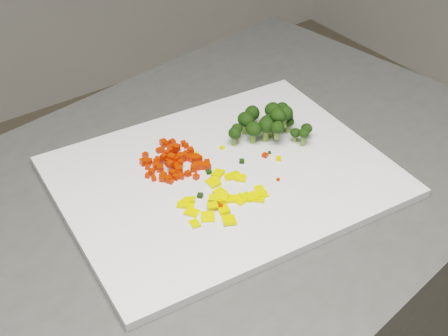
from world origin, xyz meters
TOP-DOWN VIEW (x-y plane):
  - cutting_board at (0.06, 0.19)m, footprint 0.54×0.44m
  - carrot_pile at (0.01, 0.25)m, footprint 0.11×0.11m
  - pepper_pile at (0.02, 0.14)m, footprint 0.13×0.13m
  - broccoli_pile at (0.18, 0.21)m, footprint 0.13×0.13m
  - carrot_cube_0 at (0.01, 0.24)m, footprint 0.02×0.02m
  - carrot_cube_1 at (0.01, 0.23)m, footprint 0.01×0.01m
  - carrot_cube_2 at (0.03, 0.28)m, footprint 0.01×0.01m
  - carrot_cube_3 at (-0.01, 0.27)m, footprint 0.01×0.01m
  - carrot_cube_4 at (0.00, 0.23)m, footprint 0.01×0.01m
  - carrot_cube_5 at (0.03, 0.29)m, footprint 0.01×0.01m
  - carrot_cube_6 at (-0.02, 0.26)m, footprint 0.01×0.01m
  - carrot_cube_7 at (-0.00, 0.27)m, footprint 0.01×0.01m
  - carrot_cube_8 at (0.04, 0.24)m, footprint 0.01×0.01m
  - carrot_cube_9 at (-0.02, 0.23)m, footprint 0.01×0.01m
  - carrot_cube_10 at (0.03, 0.28)m, footprint 0.01×0.01m
  - carrot_cube_11 at (0.05, 0.26)m, footprint 0.01×0.01m
  - carrot_cube_12 at (-0.01, 0.30)m, footprint 0.01×0.01m
  - carrot_cube_13 at (-0.03, 0.28)m, footprint 0.01×0.01m
  - carrot_cube_14 at (0.00, 0.22)m, footprint 0.01×0.01m
  - carrot_cube_15 at (0.06, 0.22)m, footprint 0.01×0.01m
  - carrot_cube_16 at (0.01, 0.25)m, footprint 0.01×0.01m
  - carrot_cube_17 at (-0.02, 0.22)m, footprint 0.01×0.01m
  - carrot_cube_18 at (0.03, 0.25)m, footprint 0.01×0.01m
  - carrot_cube_19 at (0.04, 0.24)m, footprint 0.01×0.01m
  - carrot_cube_20 at (0.00, 0.26)m, footprint 0.01×0.01m
  - carrot_cube_21 at (-0.03, 0.25)m, footprint 0.01×0.01m
  - carrot_cube_22 at (-0.03, 0.27)m, footprint 0.01×0.01m
  - carrot_cube_23 at (0.03, 0.28)m, footprint 0.01×0.01m
  - carrot_cube_24 at (0.05, 0.25)m, footprint 0.01×0.01m
  - carrot_cube_25 at (0.02, 0.24)m, footprint 0.01×0.01m
  - carrot_cube_26 at (0.05, 0.21)m, footprint 0.01×0.01m
  - carrot_cube_27 at (0.01, 0.27)m, footprint 0.01×0.01m
  - carrot_cube_28 at (0.03, 0.22)m, footprint 0.01×0.01m
  - carrot_cube_29 at (0.02, 0.25)m, footprint 0.01×0.01m
  - carrot_cube_30 at (0.05, 0.24)m, footprint 0.01×0.01m
  - carrot_cube_31 at (0.02, 0.20)m, footprint 0.01×0.01m
  - carrot_cube_32 at (-0.02, 0.28)m, footprint 0.01×0.01m
  - carrot_cube_33 at (0.02, 0.21)m, footprint 0.01×0.01m
  - carrot_cube_34 at (0.03, 0.30)m, footprint 0.01×0.01m
  - carrot_cube_35 at (0.05, 0.22)m, footprint 0.01×0.01m
  - carrot_cube_36 at (0.01, 0.26)m, footprint 0.01×0.01m
  - carrot_cube_37 at (-0.02, 0.22)m, footprint 0.01×0.01m
  - carrot_cube_38 at (-0.04, 0.25)m, footprint 0.01×0.01m
  - carrot_cube_39 at (-0.02, 0.23)m, footprint 0.01×0.01m
  - carrot_cube_40 at (0.02, 0.25)m, footprint 0.01×0.01m
  - carrot_cube_41 at (0.03, 0.27)m, footprint 0.01×0.01m
  - carrot_cube_42 at (0.01, 0.27)m, footprint 0.01×0.01m
  - carrot_cube_43 at (0.04, 0.25)m, footprint 0.01×0.01m
  - carrot_cube_44 at (0.01, 0.29)m, footprint 0.01×0.01m
  - carrot_cube_45 at (-0.01, 0.22)m, footprint 0.01×0.01m
  - carrot_cube_46 at (-0.00, 0.24)m, footprint 0.01×0.01m
  - carrot_cube_47 at (0.04, 0.22)m, footprint 0.01×0.01m
  - carrot_cube_48 at (0.04, 0.22)m, footprint 0.01×0.01m
  - carrot_cube_49 at (0.04, 0.26)m, footprint 0.01×0.01m
  - carrot_cube_50 at (0.04, 0.25)m, footprint 0.01×0.01m
  - carrot_cube_51 at (0.05, 0.29)m, footprint 0.01×0.01m
  - carrot_cube_52 at (-0.01, 0.25)m, footprint 0.01×0.01m
  - carrot_cube_53 at (0.06, 0.22)m, footprint 0.01×0.01m
  - carrot_cube_54 at (-0.00, 0.23)m, footprint 0.01×0.01m
  - carrot_cube_55 at (-0.02, 0.23)m, footprint 0.01×0.01m
  - carrot_cube_56 at (0.00, 0.25)m, footprint 0.01×0.01m
  - carrot_cube_57 at (0.01, 0.26)m, footprint 0.02×0.02m
  - carrot_cube_58 at (0.01, 0.27)m, footprint 0.01×0.01m
  - carrot_cube_59 at (0.02, 0.27)m, footprint 0.01×0.01m
  - carrot_cube_60 at (0.01, 0.25)m, footprint 0.01×0.01m
  - carrot_cube_61 at (-0.03, 0.24)m, footprint 0.01×0.01m
  - carrot_cube_62 at (0.05, 0.24)m, footprint 0.01×0.01m
  - carrot_cube_63 at (0.03, 0.27)m, footprint 0.01×0.01m
  - carrot_cube_64 at (0.03, 0.28)m, footprint 0.01×0.01m
  - carrot_cube_65 at (0.01, 0.30)m, footprint 0.01×0.01m
  - carrot_cube_66 at (0.02, 0.29)m, footprint 0.01×0.01m
  - carrot_cube_67 at (0.04, 0.30)m, footprint 0.01×0.01m
  - carrot_cube_68 at (0.05, 0.28)m, footprint 0.01×0.01m
  - carrot_cube_69 at (0.02, 0.26)m, footprint 0.01×0.01m
  - carrot_cube_70 at (0.03, 0.31)m, footprint 0.01×0.01m
  - carrot_cube_71 at (-0.01, 0.27)m, footprint 0.01×0.01m
  - carrot_cube_72 at (-0.00, 0.27)m, footprint 0.01×0.01m
  - pepper_chunk_0 at (0.07, 0.11)m, footprint 0.02×0.02m
  - pepper_chunk_1 at (-0.04, 0.12)m, footprint 0.01×0.02m
  - pepper_chunk_2 at (0.07, 0.17)m, footprint 0.02×0.02m
  - pepper_chunk_3 at (0.01, 0.14)m, footprint 0.02×0.02m
  - pepper_chunk_4 at (0.02, 0.14)m, footprint 0.02×0.02m
  - pepper_chunk_5 at (0.03, 0.15)m, footprint 0.02×0.02m
  - pepper_chunk_6 at (0.07, 0.17)m, footprint 0.02×0.02m
  - pepper_chunk_7 at (0.01, 0.12)m, footprint 0.02×0.02m
  - pepper_chunk_8 at (0.08, 0.11)m, footprint 0.02×0.02m
  - pepper_chunk_9 at (-0.02, 0.16)m, footprint 0.02×0.02m
  - pepper_chunk_10 at (-0.03, 0.16)m, footprint 0.02×0.02m
  - pepper_chunk_11 at (-0.02, 0.16)m, footprint 0.02×0.02m
  - pepper_chunk_12 at (0.05, 0.19)m, footprint 0.02×0.02m
  - pepper_chunk_13 at (0.07, 0.11)m, footprint 0.03×0.03m
  - pepper_chunk_14 at (0.08, 0.11)m, footprint 0.02×0.02m
  - pepper_chunk_15 at (0.08, 0.16)m, footprint 0.02×0.02m
  - pepper_chunk_16 at (0.04, 0.18)m, footprint 0.02×0.02m
  - pepper_chunk_17 at (0.02, 0.13)m, footprint 0.02×0.02m
  - pepper_chunk_18 at (-0.03, 0.14)m, footprint 0.03×0.03m
  - pepper_chunk_19 at (0.03, 0.18)m, footprint 0.02×0.02m
  - pepper_chunk_20 at (-0.00, 0.13)m, footprint 0.02×0.02m
  - pepper_chunk_21 at (0.03, 0.13)m, footprint 0.02×0.02m
  - pepper_chunk_22 at (-0.03, 0.15)m, footprint 0.02×0.02m
  - pepper_chunk_23 at (0.00, 0.09)m, footprint 0.03×0.03m
  - pepper_chunk_24 at (0.04, 0.12)m, footprint 0.02×0.02m
  - pepper_chunk_25 at (-0.02, 0.12)m, footprint 0.03×0.03m
  - pepper_chunk_26 at (0.06, 0.12)m, footprint 0.02×0.02m
  - pepper_chunk_27 at (0.08, 0.12)m, footprint 0.02×0.03m
  - pepper_chunk_28 at (0.02, 0.14)m, footprint 0.02×0.02m
  - broccoli_floret_0 at (0.22, 0.23)m, footprint 0.04×0.04m
  - broccoli_floret_1 at (0.19, 0.23)m, footprint 0.04×0.04m
  - broccoli_floret_2 at (0.21, 0.17)m, footprint 0.02×0.02m
  - broccoli_floret_3 at (0.24, 0.25)m, footprint 0.03×0.03m
  - broccoli_floret_4 at (0.16, 0.26)m, footprint 0.04×0.04m
  - broccoli_floret_5 at (0.22, 0.21)m, footprint 0.03×0.03m
  - broccoli_floret_6 at (0.20, 0.24)m, footprint 0.04×0.04m
  - broccoli_floret_7 at (0.18, 0.27)m, footprint 0.04×0.04m
  - broccoli_floret_8 at (0.21, 0.19)m, footprint 0.02×0.02m
  - broccoli_floret_9 at (0.21, 0.21)m, footprint 0.04×0.04m
  - broccoli_floret_10 at (0.22, 0.24)m, footprint 0.03×0.03m
  - broccoli_floret_11 at (0.15, 0.23)m, footprint 0.04×0.04m
  - broccoli_floret_12 at (0.14, 0.25)m, footprint 0.03×0.03m
  - broccoli_floret_13 at (0.12, 0.24)m, footprint 0.03×0.03m
  - broccoli_floret_14 at (0.23, 0.18)m, footprint 0.03×0.03m
  - broccoli_floret_15 at (0.19, 0.21)m, footprint 0.04×0.04m
  - broccoli_floret_16 at (0.17, 0.22)m, footprint 0.04×0.04m
  - broccoli_floret_17 at (0.18, 0.23)m, footprint 0.03×0.03m
  - broccoli_floret_18 at (0.18, 0.20)m, footprint 0.03×0.03m
  - stray_bit_0 at (0.04, 0.19)m, footprint 0.01×0.01m
  - stray_bit_1 at (0.10, 0.19)m, footprint 0.01×0.01m
  - stray_bit_2 at (0.00, 0.16)m, footprint 0.01×0.01m
  - stray_bit_3 at (0.10, 0.24)m, footprint 0.01×0.01m
  - stray_bit_4 at (0.04, 0.20)m, footprint 0.01×0.01m
  - stray_bit_5 at (0.03, 0.25)m, footprint 0.01×0.01m
  - stray_bit_6 at (0.03, 0.27)m, footprint 0.01×0.01m
  - stray_bit_7 at (0.07, 0.11)m, footprint 0.01×0.01m
  - stray_bit_8 at (0.12, 0.12)m, footprint 0.01×0.01m
  - stray_bit_9 at (0.16, 0.16)m, footprint 0.01×0.01m
  - stray_bit_10 at (0.01, 0.12)m, footprint 0.01×0.01m
  - stray_bit_11 at (0.03, 0.15)m, footprint 0.01×0.01m
  - stray_bit_12 at (0.06, 0.25)m, footprint 0.01×0.01m
  - stray_bit_13 at (0.15, 0.19)m, footprint 0.01×0.01m
  - stray_bit_14 at (0.14, 0.18)m, footprint 0.01×0.01m

SIDE VIEW (x-z plane):
  - cutting_board at x=0.06m, z-range 0.90..0.91m
  - stray_bit_11 at x=0.03m, z-range 0.91..0.92m
  - stray_bit_8 at x=0.12m, z-range 0.91..0.92m
  - pepper_chunk_17 at x=0.02m, z-range 0.91..0.92m
  - stray_bit_7 at x=0.07m, z-range 0.91..0.92m
  - pepper_chunk_18 at x=-0.03m, z-range 0.91..0.92m
  - stray_bit_13 at x=0.15m, z-range 0.91..0.92m
  - pepper_chunk_6 at x=0.07m, z-range 0.91..0.92m
  - pepper_chunk_13 at x=0.07m, z-range 0.91..0.92m
  - pepper_chunk_1 at x=-0.04m, z-range 0.91..0.92m
  - pepper_chunk_22 at x=-0.03m, z-range 0.91..0.92m
  - pepper_chunk_14 at x=0.08m, z-range 0.91..0.92m
  - pepper_chunk_16 at x=0.04m, z-range 0.91..0.92m
  - pepper_chunk_25 at x=-0.02m, z-range 0.91..0.92m
  - stray_bit_0 at x=0.04m, z-range 0.91..0.92m
  - stray_bit_12 at x=0.06m, z-range 0.91..0.92m
  - pepper_chunk_9 at x=-0.02m, z-range 0.91..0.92m
  - pepper_chunk_23 at x=0.00m, z-range 0.91..0.92m
  - pepper_chunk_2 at x=0.07m, z-range 0.91..0.92m
  - stray_bit_3 at x=0.10m, z-range 0.91..0.92m
  - pepper_chunk_24 at x=0.04m, z-range 0.91..0.92m
  - pepper_chunk_10 at x=-0.03m, z-range 0.91..0.92m
  - pepper_chunk_11 at x=-0.02m, z-range 0.91..0.92m
  - pepper_chunk_8 at x=0.08m, z-range 0.91..0.92m
  - pepper_chunk_26 at x=0.06m, z-range 0.91..0.92m
  - stray_bit_10 at x=0.01m, z-range 0.91..0.92m
  - pepper_chunk_7 at x=0.01m, z-range 0.91..0.92m
  - pepper_chunk_19 at x=0.03m, z-range 0.91..0.92m
  - pepper_chunk_0 at x=0.07m, z-range 0.91..0.92m
  - stray_bit_6 at x=0.03m, z-range 0.91..0.92m
  - pepper_chunk_21 at x=0.03m, z-range 0.91..0.92m
  - stray_bit_1 at x=0.10m, z-range 0.91..0.92m
  - pepper_chunk_12 at x=0.05m, z-range 0.91..0.92m
  - pepper_chunk_27 at x=0.08m, z-range 0.91..0.92m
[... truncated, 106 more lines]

